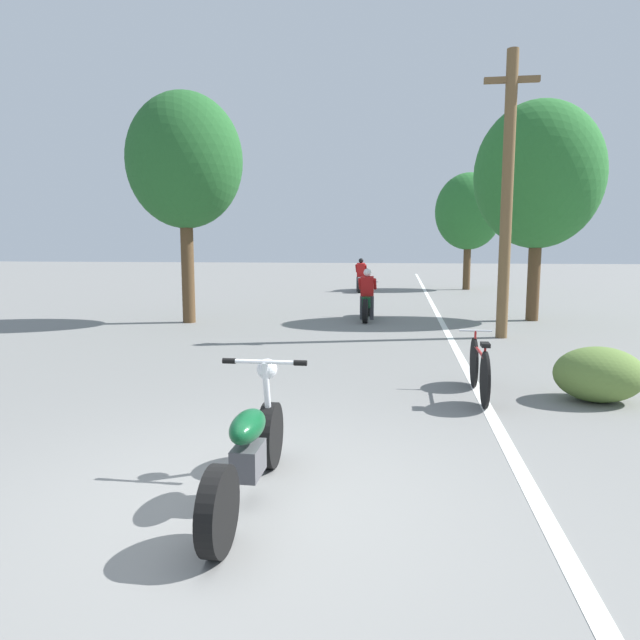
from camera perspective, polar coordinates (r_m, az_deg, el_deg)
ground_plane at (r=4.63m, az=-7.35°, el=-17.70°), size 120.00×120.00×0.00m
lane_stripe_edge at (r=16.20m, az=11.78°, el=0.36°), size 0.14×48.00×0.01m
utility_pole at (r=12.72m, az=18.21°, el=11.93°), size 1.10×0.24×5.89m
roadside_tree_right_near at (r=16.00m, az=21.03°, el=13.32°), size 3.24×2.91×5.61m
roadside_tree_right_far at (r=26.32m, az=14.64°, el=10.42°), size 2.92×2.62×5.13m
roadside_tree_left at (r=15.03m, az=-13.39°, el=15.13°), size 2.89×2.60×5.71m
roadside_bush at (r=8.04m, az=26.10°, el=-4.90°), size 1.10×0.88×0.70m
motorcycle_foreground at (r=4.52m, az=-7.05°, el=-12.80°), size 0.73×2.06×1.02m
motorcycle_rider_lead at (r=15.25m, az=4.73°, el=1.97°), size 0.50×2.10×1.35m
motorcycle_rider_far at (r=24.48m, az=4.11°, el=4.10°), size 0.50×2.13×1.42m
bicycle_parked at (r=7.72m, az=15.64°, el=-4.69°), size 0.44×1.76×0.81m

